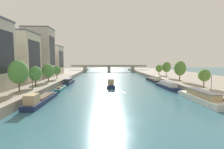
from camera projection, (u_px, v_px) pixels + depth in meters
ground_plane at (127, 120)px, 25.93m from camera, size 400.00×400.00×0.00m
quay_left at (35, 78)px, 78.77m from camera, size 36.00×170.00×2.01m
quay_right at (185, 78)px, 82.37m from camera, size 36.00×170.00×2.01m
barge_midriver at (110, 83)px, 61.78m from camera, size 2.98×17.49×3.42m
wake_behind_barge at (116, 91)px, 50.15m from camera, size 5.60×5.89×0.03m
moored_boat_left_midway at (41, 99)px, 36.21m from camera, size 3.03×15.43×3.04m
moored_boat_left_end at (61, 88)px, 52.76m from camera, size 2.17×10.37×2.08m
moored_boat_left_upstream at (69, 81)px, 66.83m from camera, size 2.62×12.51×2.48m
moored_boat_right_gap_after at (200, 97)px, 37.41m from camera, size 3.23×16.04×2.92m
moored_boat_right_lone at (167, 85)px, 56.19m from camera, size 3.78×15.59×2.39m
moored_boat_right_downstream at (154, 80)px, 73.18m from camera, size 3.41×15.49×3.13m
tree_left_end_of_row at (18, 72)px, 38.76m from camera, size 4.61×4.61×8.09m
tree_left_by_lamp at (35, 74)px, 46.87m from camera, size 3.66×3.66×6.29m
tree_left_third at (48, 71)px, 58.37m from camera, size 4.53×4.53×6.69m
tree_left_past_mid at (57, 70)px, 67.47m from camera, size 3.45×3.45×5.70m
tree_right_third at (204, 75)px, 45.81m from camera, size 3.32×3.32×5.46m
tree_right_distant at (180, 68)px, 60.10m from camera, size 4.38×4.38×7.84m
tree_right_end_of_row at (167, 67)px, 73.04m from camera, size 3.99×3.99×7.41m
tree_right_nearest at (159, 68)px, 85.85m from camera, size 3.67×3.67×5.76m
lamppost_left_bank at (32, 81)px, 41.95m from camera, size 0.28×0.28×4.42m
lamppost_right_bank at (211, 83)px, 38.37m from camera, size 0.28×0.28×4.47m
building_left_tall at (21, 57)px, 58.45m from camera, size 10.47×12.36×18.63m
building_left_far_end at (39, 53)px, 74.47m from camera, size 12.88×9.61×23.46m
building_left_corner at (51, 60)px, 90.07m from camera, size 12.68×11.72×16.51m
bridge_far at (109, 67)px, 137.59m from camera, size 66.33×4.40×6.18m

